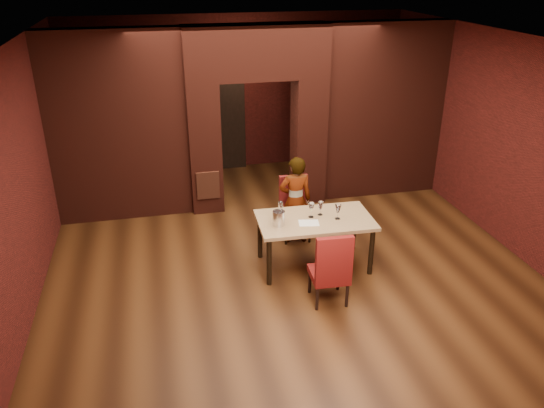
# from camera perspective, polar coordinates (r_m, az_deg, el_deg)

# --- Properties ---
(floor) EXTENTS (8.00, 8.00, 0.00)m
(floor) POSITION_cam_1_polar(r_m,az_deg,el_deg) (8.25, 1.28, -5.45)
(floor) COLOR #4C2A13
(floor) RESTS_ON ground
(ceiling) EXTENTS (7.00, 8.00, 0.04)m
(ceiling) POSITION_cam_1_polar(r_m,az_deg,el_deg) (7.18, 1.53, 17.16)
(ceiling) COLOR silver
(ceiling) RESTS_ON ground
(wall_back) EXTENTS (7.00, 0.04, 3.20)m
(wall_back) POSITION_cam_1_polar(r_m,az_deg,el_deg) (11.33, -3.65, 11.77)
(wall_back) COLOR maroon
(wall_back) RESTS_ON ground
(wall_front) EXTENTS (7.00, 0.04, 3.20)m
(wall_front) POSITION_cam_1_polar(r_m,az_deg,el_deg) (4.25, 15.04, -13.27)
(wall_front) COLOR maroon
(wall_front) RESTS_ON ground
(wall_left) EXTENTS (0.04, 8.00, 3.20)m
(wall_left) POSITION_cam_1_polar(r_m,az_deg,el_deg) (7.56, -25.31, 2.57)
(wall_left) COLOR maroon
(wall_left) RESTS_ON ground
(wall_right) EXTENTS (0.04, 8.00, 3.20)m
(wall_right) POSITION_cam_1_polar(r_m,az_deg,el_deg) (9.04, 23.58, 6.32)
(wall_right) COLOR maroon
(wall_right) RESTS_ON ground
(pillar_left) EXTENTS (0.55, 0.55, 2.30)m
(pillar_left) POSITION_cam_1_polar(r_m,az_deg,el_deg) (9.43, -7.28, 6.04)
(pillar_left) COLOR maroon
(pillar_left) RESTS_ON ground
(pillar_right) EXTENTS (0.55, 0.55, 2.30)m
(pillar_right) POSITION_cam_1_polar(r_m,az_deg,el_deg) (9.77, 3.93, 6.87)
(pillar_right) COLOR maroon
(pillar_right) RESTS_ON ground
(lintel) EXTENTS (2.45, 0.55, 0.90)m
(lintel) POSITION_cam_1_polar(r_m,az_deg,el_deg) (9.18, -1.70, 16.02)
(lintel) COLOR maroon
(lintel) RESTS_ON ground
(wing_wall_left) EXTENTS (2.28, 0.35, 3.20)m
(wing_wall_left) POSITION_cam_1_polar(r_m,az_deg,el_deg) (9.28, -16.21, 7.85)
(wing_wall_left) COLOR maroon
(wing_wall_left) RESTS_ON ground
(wing_wall_right) EXTENTS (2.28, 0.35, 3.20)m
(wing_wall_right) POSITION_cam_1_polar(r_m,az_deg,el_deg) (10.13, 11.80, 9.72)
(wing_wall_right) COLOR maroon
(wing_wall_right) RESTS_ON ground
(vent_panel) EXTENTS (0.40, 0.03, 0.50)m
(vent_panel) POSITION_cam_1_polar(r_m,az_deg,el_deg) (9.36, -6.89, 2.00)
(vent_panel) COLOR #A54C30
(vent_panel) RESTS_ON ground
(rear_door) EXTENTS (0.90, 0.08, 2.10)m
(rear_door) POSITION_cam_1_polar(r_m,az_deg,el_deg) (11.36, -5.54, 8.86)
(rear_door) COLOR black
(rear_door) RESTS_ON ground
(rear_door_frame) EXTENTS (1.02, 0.04, 2.22)m
(rear_door_frame) POSITION_cam_1_polar(r_m,az_deg,el_deg) (11.32, -5.51, 8.81)
(rear_door_frame) COLOR black
(rear_door_frame) RESTS_ON ground
(dining_table) EXTENTS (1.68, 0.99, 0.77)m
(dining_table) POSITION_cam_1_polar(r_m,az_deg,el_deg) (7.81, 4.56, -4.12)
(dining_table) COLOR tan
(dining_table) RESTS_ON ground
(chair_far) EXTENTS (0.48, 0.48, 1.02)m
(chair_far) POSITION_cam_1_polar(r_m,az_deg,el_deg) (8.51, 2.56, -0.58)
(chair_far) COLOR maroon
(chair_far) RESTS_ON ground
(chair_near) EXTENTS (0.50, 0.50, 1.05)m
(chair_near) POSITION_cam_1_polar(r_m,az_deg,el_deg) (7.00, 6.17, -6.62)
(chair_near) COLOR maroon
(chair_near) RESTS_ON ground
(person_seated) EXTENTS (0.53, 0.36, 1.44)m
(person_seated) POSITION_cam_1_polar(r_m,az_deg,el_deg) (8.33, 2.52, 0.42)
(person_seated) COLOR silver
(person_seated) RESTS_ON ground
(wine_glass_a) EXTENTS (0.09, 0.09, 0.22)m
(wine_glass_a) POSITION_cam_1_polar(r_m,az_deg,el_deg) (7.62, 4.24, -0.66)
(wine_glass_a) COLOR white
(wine_glass_a) RESTS_ON dining_table
(wine_glass_b) EXTENTS (0.08, 0.08, 0.21)m
(wine_glass_b) POSITION_cam_1_polar(r_m,az_deg,el_deg) (7.71, 5.23, -0.47)
(wine_glass_b) COLOR white
(wine_glass_b) RESTS_ON dining_table
(wine_glass_c) EXTENTS (0.09, 0.09, 0.22)m
(wine_glass_c) POSITION_cam_1_polar(r_m,az_deg,el_deg) (7.61, 7.10, -0.84)
(wine_glass_c) COLOR silver
(wine_glass_c) RESTS_ON dining_table
(tasting_sheet) EXTENTS (0.31, 0.25, 0.00)m
(tasting_sheet) POSITION_cam_1_polar(r_m,az_deg,el_deg) (7.50, 3.98, -2.05)
(tasting_sheet) COLOR white
(tasting_sheet) RESTS_ON dining_table
(wine_bucket) EXTENTS (0.17, 0.17, 0.21)m
(wine_bucket) POSITION_cam_1_polar(r_m,az_deg,el_deg) (7.38, 0.73, -1.54)
(wine_bucket) COLOR silver
(wine_bucket) RESTS_ON dining_table
(water_bottle) EXTENTS (0.07, 0.07, 0.29)m
(water_bottle) POSITION_cam_1_polar(r_m,az_deg,el_deg) (7.52, 0.94, -0.68)
(water_bottle) COLOR white
(water_bottle) RESTS_ON dining_table
(potted_plant) EXTENTS (0.45, 0.43, 0.38)m
(potted_plant) POSITION_cam_1_polar(r_m,az_deg,el_deg) (8.95, 7.53, -1.72)
(potted_plant) COLOR #20641C
(potted_plant) RESTS_ON ground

